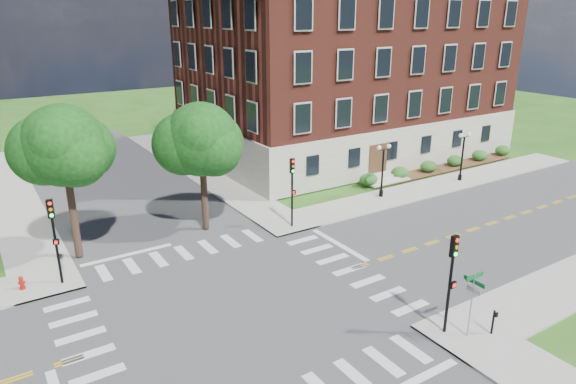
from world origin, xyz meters
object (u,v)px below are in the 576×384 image
traffic_signal_se (451,272)px  traffic_signal_ne (292,184)px  traffic_signal_nw (54,231)px  twin_lamp_west (383,167)px  twin_lamp_east (463,154)px  push_button_post (494,321)px  street_sign_pole (473,293)px  fire_hydrant (22,283)px

traffic_signal_se → traffic_signal_ne: bearing=86.6°
traffic_signal_se → traffic_signal_nw: (-13.95, 14.26, 0.00)m
traffic_signal_ne → twin_lamp_west: 9.38m
traffic_signal_nw → twin_lamp_east: size_ratio=1.13×
traffic_signal_se → push_button_post: bearing=-37.3°
traffic_signal_ne → street_sign_pole: bearing=-90.8°
twin_lamp_east → fire_hydrant: bearing=-179.8°
twin_lamp_west → street_sign_pole: (-9.49, -16.15, -0.21)m
fire_hydrant → traffic_signal_se: bearing=-42.9°
twin_lamp_east → fire_hydrant: 34.73m
traffic_signal_nw → fire_hydrant: bearing=166.7°
twin_lamp_east → push_button_post: bearing=-136.8°
traffic_signal_se → twin_lamp_east: size_ratio=1.13×
traffic_signal_se → traffic_signal_ne: size_ratio=1.00×
traffic_signal_ne → fire_hydrant: 16.92m
traffic_signal_nw → fire_hydrant: traffic_signal_nw is taller
traffic_signal_ne → twin_lamp_east: (17.98, 0.70, -0.66)m
traffic_signal_nw → push_button_post: bearing=-44.9°
twin_lamp_west → fire_hydrant: size_ratio=5.64×
traffic_signal_se → twin_lamp_west: (10.12, 15.40, -0.66)m
traffic_signal_ne → fire_hydrant: traffic_signal_ne is taller
traffic_signal_nw → push_button_post: size_ratio=4.00×
twin_lamp_west → push_button_post: (-8.44, -16.67, -1.73)m
traffic_signal_nw → street_sign_pole: size_ratio=1.55×
traffic_signal_ne → traffic_signal_nw: 14.79m
traffic_signal_nw → street_sign_pole: bearing=-45.9°
traffic_signal_nw → twin_lamp_west: bearing=2.7°
traffic_signal_ne → twin_lamp_east: 18.00m
traffic_signal_nw → push_button_post: (15.62, -15.54, -2.39)m
traffic_signal_se → twin_lamp_east: bearing=38.3°
twin_lamp_west → street_sign_pole: twin_lamp_west is taller
twin_lamp_west → twin_lamp_east: size_ratio=1.00×
traffic_signal_nw → twin_lamp_west: 24.10m
traffic_signal_se → fire_hydrant: (-15.84, 14.71, -2.72)m
traffic_signal_nw → push_button_post: 22.16m
traffic_signal_se → street_sign_pole: size_ratio=1.55×
twin_lamp_east → push_button_post: 23.60m
fire_hydrant → traffic_signal_ne: bearing=-1.9°
fire_hydrant → push_button_post: bearing=-42.4°
street_sign_pole → fire_hydrant: size_ratio=4.13×
fire_hydrant → twin_lamp_west: bearing=1.5°
traffic_signal_ne → twin_lamp_west: (9.27, 1.25, -0.66)m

